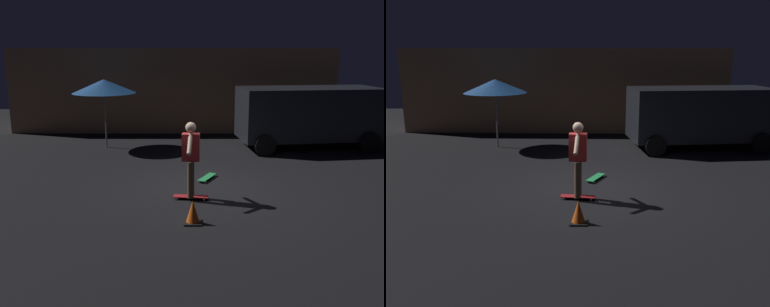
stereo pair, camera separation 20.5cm
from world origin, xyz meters
TOP-DOWN VIEW (x-y plane):
  - ground_plane at (0.00, 0.00)m, footprint 28.00×28.00m
  - low_building at (-1.10, 8.59)m, footprint 12.85×3.29m
  - parked_van at (3.57, 4.51)m, footprint 4.80×2.70m
  - patio_umbrella at (-3.25, 4.48)m, footprint 2.10×2.10m
  - skateboard_ridden at (-0.36, -0.67)m, footprint 0.79×0.27m
  - skateboard_spare at (0.05, 0.81)m, footprint 0.52×0.79m
  - skater at (-0.36, -0.67)m, footprint 0.40×0.99m
  - traffic_cone at (-0.32, -2.01)m, footprint 0.34×0.34m

SIDE VIEW (x-z plane):
  - ground_plane at x=0.00m, z-range 0.00..0.00m
  - skateboard_ridden at x=-0.36m, z-range 0.02..0.09m
  - skateboard_spare at x=0.05m, z-range 0.02..0.09m
  - traffic_cone at x=-0.32m, z-range -0.02..0.44m
  - skater at x=-0.36m, z-range 0.20..1.87m
  - parked_van at x=3.57m, z-range 0.15..2.18m
  - low_building at x=-1.10m, z-range 0.00..3.30m
  - patio_umbrella at x=-3.25m, z-range 0.92..3.22m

